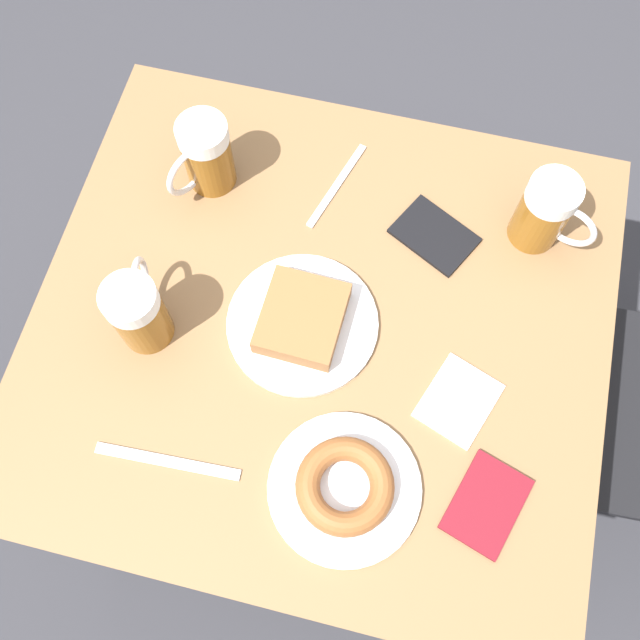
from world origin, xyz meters
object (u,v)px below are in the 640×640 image
object	(u,v)px
plate_with_donut	(345,487)
fork	(337,185)
beer_mug_center	(206,155)
beer_mug_right	(138,311)
passport_far_edge	(487,504)
beer_mug_left	(546,212)
napkin_folded	(458,401)
passport_near_edge	(434,235)
plate_with_cake	(302,321)
knife	(168,461)

from	to	relation	value
plate_with_donut	fork	xyz separation A→B (m)	(-0.48, -0.12, -0.02)
beer_mug_center	beer_mug_right	world-z (taller)	same
beer_mug_right	fork	size ratio (longest dim) A/B	0.78
passport_far_edge	beer_mug_left	bearing A→B (deg)	178.77
beer_mug_left	napkin_folded	distance (m)	0.32
passport_near_edge	beer_mug_center	bearing A→B (deg)	-92.86
plate_with_donut	beer_mug_left	size ratio (longest dim) A/B	1.59
beer_mug_center	beer_mug_right	bearing A→B (deg)	-3.42
plate_with_cake	napkin_folded	world-z (taller)	plate_with_cake
beer_mug_left	passport_far_edge	bearing A→B (deg)	-1.23
knife	passport_far_edge	distance (m)	0.45
beer_mug_right	passport_far_edge	distance (m)	0.56
knife	beer_mug_left	bearing A→B (deg)	136.72
beer_mug_center	beer_mug_right	distance (m)	0.28
beer_mug_left	beer_mug_right	world-z (taller)	same
beer_mug_left	passport_near_edge	size ratio (longest dim) A/B	0.89
beer_mug_center	napkin_folded	distance (m)	0.55
beer_mug_center	passport_far_edge	xyz separation A→B (m)	(0.42, 0.53, -0.07)
plate_with_donut	passport_near_edge	distance (m)	0.43
plate_with_donut	passport_near_edge	size ratio (longest dim) A/B	1.42
plate_with_donut	beer_mug_center	bearing A→B (deg)	-143.50
beer_mug_left	beer_mug_center	bearing A→B (deg)	-87.53
napkin_folded	passport_far_edge	bearing A→B (deg)	24.35
napkin_folded	passport_near_edge	world-z (taller)	passport_near_edge
beer_mug_left	passport_near_edge	bearing A→B (deg)	-74.85
knife	passport_near_edge	world-z (taller)	passport_near_edge
beer_mug_left	passport_far_edge	distance (m)	0.45
fork	plate_with_cake	bearing A→B (deg)	1.09
beer_mug_left	plate_with_cake	bearing A→B (deg)	-53.46
beer_mug_right	fork	world-z (taller)	beer_mug_right
fork	beer_mug_left	bearing A→B (deg)	87.72
plate_with_donut	beer_mug_left	world-z (taller)	beer_mug_left
beer_mug_left	fork	world-z (taller)	beer_mug_left
plate_with_donut	passport_far_edge	bearing A→B (deg)	97.35
plate_with_cake	plate_with_donut	bearing A→B (deg)	27.45
plate_with_donut	napkin_folded	size ratio (longest dim) A/B	1.54
plate_with_cake	napkin_folded	xyz separation A→B (m)	(0.06, 0.25, -0.01)
beer_mug_right	plate_with_cake	bearing A→B (deg)	104.93
plate_with_donut	beer_mug_right	xyz separation A→B (m)	(-0.17, -0.35, 0.05)
knife	passport_far_edge	size ratio (longest dim) A/B	1.45
beer_mug_center	passport_near_edge	size ratio (longest dim) A/B	0.89
fork	napkin_folded	bearing A→B (deg)	39.12
plate_with_cake	passport_far_edge	distance (m)	0.37
plate_with_donut	plate_with_cake	bearing A→B (deg)	-152.55
fork	passport_far_edge	xyz separation A→B (m)	(0.45, 0.32, 0.00)
beer_mug_center	passport_far_edge	distance (m)	0.68
plate_with_cake	passport_near_edge	xyz separation A→B (m)	(-0.20, 0.17, -0.01)
beer_mug_center	passport_near_edge	world-z (taller)	beer_mug_center
passport_far_edge	plate_with_donut	bearing A→B (deg)	-82.65
plate_with_donut	napkin_folded	bearing A→B (deg)	140.45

